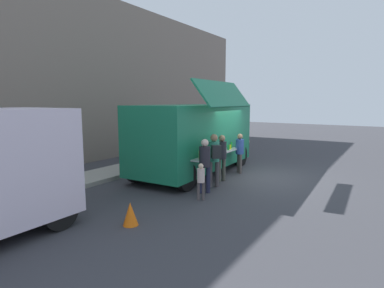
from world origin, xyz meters
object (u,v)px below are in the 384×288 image
Objects in this scene: trash_bin at (194,146)px; customer_front_ordering at (222,154)px; customer_extra_browsing at (240,150)px; customer_rear_waiting at (205,161)px; food_truck_main at (195,136)px; customer_mid_with_backpack at (214,155)px; child_near_queue at (201,178)px; traffic_cone_orange at (130,214)px.

trash_bin is 0.59× the size of customer_front_ordering.
customer_extra_browsing is (1.53, -0.00, -0.05)m from customer_front_ordering.
customer_rear_waiting reaches higher than customer_front_ordering.
food_truck_main is at bearing -0.88° from customer_front_ordering.
customer_mid_with_backpack is (-4.97, -3.97, 0.60)m from trash_bin.
customer_mid_with_backpack is 1.12× the size of customer_extra_browsing.
food_truck_main reaches higher than customer_rear_waiting.
customer_extra_browsing is 3.83m from child_near_queue.
customer_mid_with_backpack is (3.90, -0.05, 0.82)m from traffic_cone_orange.
customer_front_ordering reaches higher than traffic_cone_orange.
trash_bin is at bearing -79.73° from customer_extra_browsing.
customer_mid_with_backpack reaches higher than customer_front_ordering.
child_near_queue is (-6.38, -4.32, 0.16)m from trash_bin.
customer_extra_browsing reaches higher than traffic_cone_orange.
customer_mid_with_backpack is at bearing -141.38° from trash_bin.
food_truck_main reaches higher than trash_bin.
customer_mid_with_backpack is at bearing -33.78° from customer_rear_waiting.
customer_rear_waiting is 1.08× the size of customer_extra_browsing.
customer_mid_with_backpack is 1.65× the size of child_near_queue.
customer_mid_with_backpack reaches higher than trash_bin.
customer_mid_with_backpack is at bearing 120.72° from customer_front_ordering.
customer_front_ordering is (-0.57, -1.49, -0.50)m from food_truck_main.
customer_extra_browsing is at bearing -59.53° from food_truck_main.
customer_rear_waiting is (-1.58, -0.23, 0.02)m from customer_front_ordering.
child_near_queue is at bearing 122.65° from customer_front_ordering.
food_truck_main is 3.65× the size of customer_front_ordering.
food_truck_main is 2.79m from customer_rear_waiting.
traffic_cone_orange is 0.33× the size of customer_front_ordering.
food_truck_main is 11.14× the size of traffic_cone_orange.
customer_extra_browsing is at bearing -124.25° from trash_bin.
child_near_queue is (-2.82, -2.00, -0.85)m from food_truck_main.
customer_rear_waiting is 1.57× the size of child_near_queue.
customer_mid_with_backpack is at bearing -21.85° from child_near_queue.
customer_mid_with_backpack reaches higher than customer_extra_browsing.
food_truck_main is 3.85× the size of customer_extra_browsing.
food_truck_main is 3.58× the size of customer_rear_waiting.
customer_front_ordering is 2.33m from child_near_queue.
traffic_cone_orange is at bearing -165.56° from food_truck_main.
trash_bin is 7.02m from customer_rear_waiting.
trash_bin is 7.71m from child_near_queue.
food_truck_main is 5.63× the size of child_near_queue.
customer_extra_browsing is (-2.60, -3.82, 0.46)m from trash_bin.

